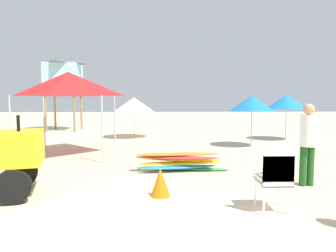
% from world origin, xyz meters
% --- Properties ---
extents(ground, '(80.00, 80.00, 0.00)m').
position_xyz_m(ground, '(0.00, 0.00, 0.00)').
color(ground, beige).
extents(stacked_plastic_chairs, '(0.48, 0.48, 1.02)m').
position_xyz_m(stacked_plastic_chairs, '(2.34, 0.56, 0.60)').
color(stacked_plastic_chairs, white).
rests_on(stacked_plastic_chairs, ground).
extents(surfboard_pile, '(2.43, 0.79, 0.48)m').
position_xyz_m(surfboard_pile, '(1.03, 3.41, 0.24)').
color(surfboard_pile, green).
rests_on(surfboard_pile, ground).
extents(lifeguard_near_center, '(0.32, 0.32, 1.70)m').
position_xyz_m(lifeguard_near_center, '(3.58, 2.03, 0.98)').
color(lifeguard_near_center, '#194C19').
rests_on(lifeguard_near_center, ground).
extents(popup_canopy, '(2.59, 2.59, 2.66)m').
position_xyz_m(popup_canopy, '(-2.34, 5.80, 2.28)').
color(popup_canopy, '#B2B2B7').
rests_on(popup_canopy, ground).
extents(lifeguard_tower, '(1.98, 1.98, 4.26)m').
position_xyz_m(lifeguard_tower, '(-4.89, 13.71, 3.14)').
color(lifeguard_tower, olive).
rests_on(lifeguard_tower, ground).
extents(beach_umbrella_left, '(1.80, 1.80, 1.99)m').
position_xyz_m(beach_umbrella_left, '(6.16, 9.22, 1.68)').
color(beach_umbrella_left, beige).
rests_on(beach_umbrella_left, ground).
extents(beach_umbrella_mid, '(1.67, 1.67, 1.94)m').
position_xyz_m(beach_umbrella_mid, '(4.04, 7.32, 1.64)').
color(beach_umbrella_mid, beige).
rests_on(beach_umbrella_mid, ground).
extents(beach_umbrella_far, '(2.18, 2.18, 1.89)m').
position_xyz_m(beach_umbrella_far, '(-0.62, 10.23, 1.51)').
color(beach_umbrella_far, beige).
rests_on(beach_umbrella_far, ground).
extents(traffic_cone_far, '(0.37, 0.37, 0.53)m').
position_xyz_m(traffic_cone_far, '(0.54, 1.43, 0.26)').
color(traffic_cone_far, orange).
rests_on(traffic_cone_far, ground).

